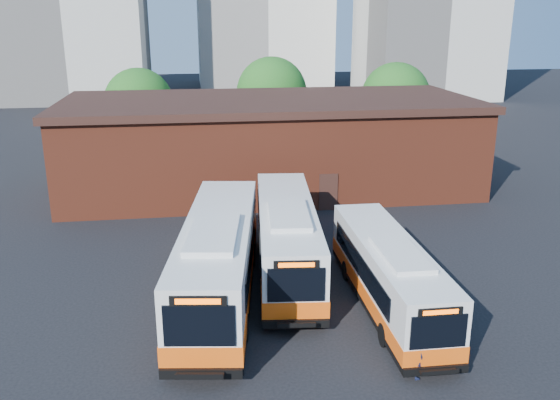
{
  "coord_description": "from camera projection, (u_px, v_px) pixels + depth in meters",
  "views": [
    {
      "loc": [
        -5.19,
        -21.27,
        11.91
      ],
      "look_at": [
        -1.26,
        5.98,
        3.33
      ],
      "focal_mm": 38.0,
      "sensor_mm": 36.0,
      "label": 1
    }
  ],
  "objects": [
    {
      "name": "bus_east",
      "position": [
        388.0,
        277.0,
        24.96
      ],
      "size": [
        2.48,
        11.33,
        3.07
      ],
      "rotation": [
        0.0,
        0.0,
        -0.01
      ],
      "color": "silver",
      "rests_on": "ground"
    },
    {
      "name": "transit_worker",
      "position": [
        417.0,
        353.0,
        20.17
      ],
      "size": [
        0.51,
        0.71,
        1.83
      ],
      "primitive_type": "imported",
      "rotation": [
        0.0,
        0.0,
        1.69
      ],
      "color": "black",
      "rests_on": "ground"
    },
    {
      "name": "tree_east",
      "position": [
        395.0,
        97.0,
        53.97
      ],
      "size": [
        6.24,
        6.24,
        7.96
      ],
      "color": "#382314",
      "rests_on": "ground"
    },
    {
      "name": "ground",
      "position": [
        331.0,
        319.0,
        24.35
      ],
      "size": [
        220.0,
        220.0,
        0.0
      ],
      "primitive_type": "plane",
      "color": "black"
    },
    {
      "name": "bus_mideast",
      "position": [
        287.0,
        240.0,
        28.56
      ],
      "size": [
        3.82,
        12.95,
        3.48
      ],
      "rotation": [
        0.0,
        0.0,
        -0.1
      ],
      "color": "silver",
      "rests_on": "ground"
    },
    {
      "name": "tree_mid",
      "position": [
        272.0,
        92.0,
        55.24
      ],
      "size": [
        6.56,
        6.56,
        8.36
      ],
      "color": "#382314",
      "rests_on": "ground"
    },
    {
      "name": "tree_west",
      "position": [
        139.0,
        103.0,
        51.84
      ],
      "size": [
        6.0,
        6.0,
        7.65
      ],
      "color": "#382314",
      "rests_on": "ground"
    },
    {
      "name": "bus_midwest",
      "position": [
        218.0,
        262.0,
        25.71
      ],
      "size": [
        4.63,
        13.9,
        3.73
      ],
      "rotation": [
        0.0,
        0.0,
        -0.14
      ],
      "color": "silver",
      "rests_on": "ground"
    },
    {
      "name": "depot_building",
      "position": [
        269.0,
        142.0,
        42.27
      ],
      "size": [
        28.6,
        12.6,
        6.4
      ],
      "color": "maroon",
      "rests_on": "ground"
    }
  ]
}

